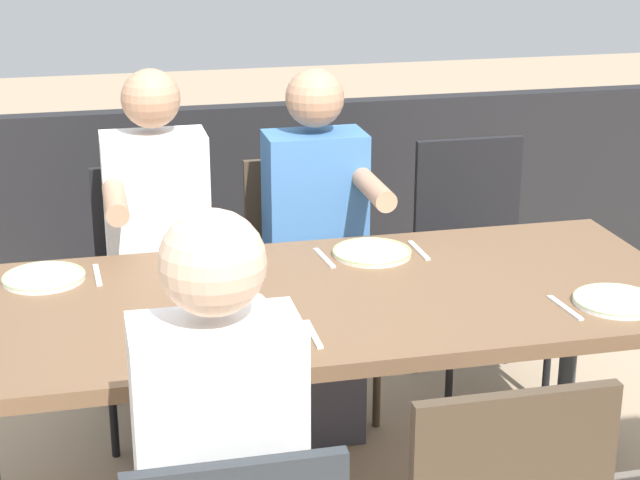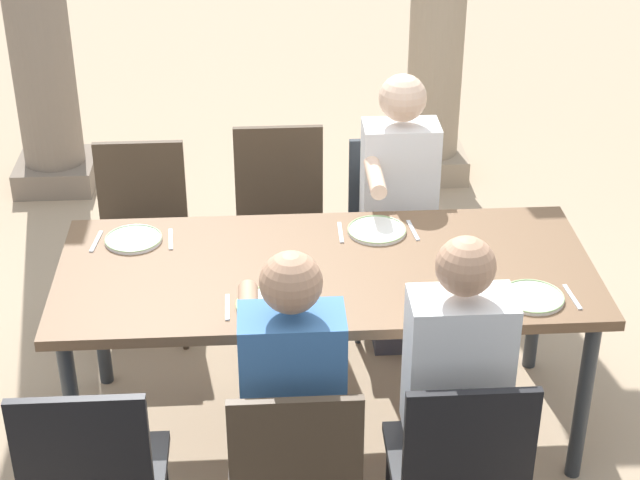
{
  "view_description": "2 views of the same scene",
  "coord_description": "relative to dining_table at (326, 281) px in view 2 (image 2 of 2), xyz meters",
  "views": [
    {
      "loc": [
        0.61,
        2.64,
        1.88
      ],
      "look_at": [
        -0.02,
        -0.08,
        0.91
      ],
      "focal_mm": 59.3,
      "sensor_mm": 36.0,
      "label": 1
    },
    {
      "loc": [
        -0.24,
        -3.46,
        2.84
      ],
      "look_at": [
        -0.02,
        0.04,
        0.88
      ],
      "focal_mm": 58.26,
      "sensor_mm": 36.0,
      "label": 2
    }
  ],
  "objects": [
    {
      "name": "ground_plane",
      "position": [
        0.0,
        0.0,
        -0.71
      ],
      "size": [
        16.0,
        16.0,
        0.0
      ],
      "primitive_type": "plane",
      "color": "tan"
    },
    {
      "name": "dining_table",
      "position": [
        0.0,
        0.0,
        0.0
      ],
      "size": [
        2.09,
        0.89,
        0.78
      ],
      "color": "brown",
      "rests_on": "ground"
    },
    {
      "name": "chair_west_north",
      "position": [
        -0.81,
        0.87,
        -0.2
      ],
      "size": [
        0.44,
        0.44,
        0.89
      ],
      "color": "#6A6158",
      "rests_on": "ground"
    },
    {
      "name": "chair_west_south",
      "position": [
        -0.81,
        -0.87,
        -0.18
      ],
      "size": [
        0.44,
        0.44,
        0.94
      ],
      "color": "#4F4F50",
      "rests_on": "ground"
    },
    {
      "name": "chair_mid_north",
      "position": [
        -0.16,
        0.87,
        -0.17
      ],
      "size": [
        0.44,
        0.44,
        0.95
      ],
      "color": "#6A6158",
      "rests_on": "ground"
    },
    {
      "name": "chair_mid_south",
      "position": [
        -0.16,
        -0.87,
        -0.19
      ],
      "size": [
        0.44,
        0.44,
        0.91
      ],
      "color": "#6A6158",
      "rests_on": "ground"
    },
    {
      "name": "chair_east_north",
      "position": [
        0.38,
        0.87,
        -0.2
      ],
      "size": [
        0.44,
        0.44,
        0.88
      ],
      "color": "#5B5E61",
      "rests_on": "ground"
    },
    {
      "name": "chair_east_south",
      "position": [
        0.38,
        -0.87,
        -0.19
      ],
      "size": [
        0.44,
        0.44,
        0.91
      ],
      "color": "#4F4F50",
      "rests_on": "ground"
    },
    {
      "name": "diner_woman_green",
      "position": [
        0.39,
        -0.67,
        -0.02
      ],
      "size": [
        0.35,
        0.49,
        1.3
      ],
      "color": "#3F3F4C",
      "rests_on": "ground"
    },
    {
      "name": "diner_man_white",
      "position": [
        0.38,
        0.69,
        -0.02
      ],
      "size": [
        0.35,
        0.5,
        1.28
      ],
      "color": "#3F3F4C",
      "rests_on": "ground"
    },
    {
      "name": "diner_guest_third",
      "position": [
        -0.16,
        -0.68,
        -0.03
      ],
      "size": [
        0.35,
        0.49,
        1.27
      ],
      "color": "#3F3F4C",
      "rests_on": "ground"
    },
    {
      "name": "plate_0",
      "position": [
        -0.77,
        0.25,
        0.08
      ],
      "size": [
        0.23,
        0.23,
        0.02
      ],
      "color": "white",
      "rests_on": "dining_table"
    },
    {
      "name": "fork_0",
      "position": [
        -0.92,
        0.25,
        0.07
      ],
      "size": [
        0.04,
        0.17,
        0.01
      ],
      "primitive_type": "cube",
      "rotation": [
        0.0,
        0.0,
        -0.12
      ],
      "color": "silver",
      "rests_on": "dining_table"
    },
    {
      "name": "spoon_0",
      "position": [
        -0.62,
        0.25,
        0.07
      ],
      "size": [
        0.03,
        0.17,
        0.01
      ],
      "primitive_type": "cube",
      "rotation": [
        0.0,
        0.0,
        0.07
      ],
      "color": "silver",
      "rests_on": "dining_table"
    },
    {
      "name": "plate_1",
      "position": [
        -0.23,
        -0.27,
        0.08
      ],
      "size": [
        0.24,
        0.24,
        0.02
      ],
      "color": "silver",
      "rests_on": "dining_table"
    },
    {
      "name": "fork_1",
      "position": [
        -0.38,
        -0.27,
        0.07
      ],
      "size": [
        0.02,
        0.17,
        0.01
      ],
      "primitive_type": "cube",
      "rotation": [
        0.0,
        0.0,
        0.02
      ],
      "color": "silver",
      "rests_on": "dining_table"
    },
    {
      "name": "spoon_1",
      "position": [
        -0.08,
        -0.27,
        0.07
      ],
      "size": [
        0.03,
        0.17,
        0.01
      ],
      "primitive_type": "cube",
      "rotation": [
        0.0,
        0.0,
        0.09
      ],
      "color": "silver",
      "rests_on": "dining_table"
    },
    {
      "name": "plate_2",
      "position": [
        0.23,
        0.27,
        0.08
      ],
      "size": [
        0.24,
        0.24,
        0.02
      ],
      "color": "white",
      "rests_on": "dining_table"
    },
    {
      "name": "fork_2",
      "position": [
        0.08,
        0.27,
        0.07
      ],
      "size": [
        0.02,
        0.17,
        0.01
      ],
      "primitive_type": "cube",
      "rotation": [
        0.0,
        0.0,
        -0.01
      ],
      "color": "silver",
      "rests_on": "dining_table"
    },
    {
      "name": "spoon_2",
      "position": [
        0.38,
        0.27,
        0.07
      ],
      "size": [
        0.03,
        0.17,
        0.01
      ],
      "primitive_type": "cube",
      "rotation": [
        0.0,
        0.0,
        0.11
      ],
      "color": "silver",
      "rests_on": "dining_table"
    },
    {
      "name": "plate_3",
      "position": [
        0.74,
        -0.28,
        0.08
      ],
      "size": [
        0.24,
        0.24,
        0.02
      ],
      "color": "white",
      "rests_on": "dining_table"
    },
    {
      "name": "fork_3",
      "position": [
        0.59,
        -0.28,
        0.07
      ],
      "size": [
        0.02,
        0.17,
        0.01
      ],
      "primitive_type": "cube",
      "rotation": [
        0.0,
        0.0,
        0.04
      ],
      "color": "silver",
      "rests_on": "dining_table"
    },
    {
      "name": "spoon_3",
      "position": [
        0.89,
        -0.28,
        0.07
      ],
      "size": [
        0.03,
        0.17,
        0.01
      ],
      "primitive_type": "cube",
      "rotation": [
        0.0,
        0.0,
        0.08
      ],
      "color": "silver",
      "rests_on": "dining_table"
    }
  ]
}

